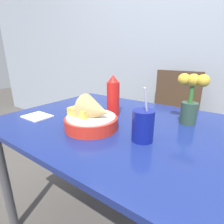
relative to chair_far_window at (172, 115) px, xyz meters
The scene contains 8 objects.
wall_window 0.79m from the chair_far_window, 91.93° to the left, with size 7.00×0.06×2.60m.
dining_table 0.83m from the chair_far_window, 90.63° to the right, with size 1.26×0.89×0.74m.
chair_far_window is the anchor object (origin of this frame).
food_basket 1.01m from the chair_far_window, 94.93° to the right, with size 0.24×0.24×0.16m.
ketchup_bottle 0.82m from the chair_far_window, 99.66° to the right, with size 0.07×0.07×0.23m.
drink_cup 0.99m from the chair_far_window, 80.80° to the right, with size 0.09×0.09×0.22m.
flower_vase 0.77m from the chair_far_window, 68.46° to the right, with size 0.14×0.08×0.25m.
napkin 1.14m from the chair_far_window, 113.36° to the right, with size 0.15×0.12×0.01m.
Camera 1 is at (0.43, -0.71, 1.07)m, focal length 28.00 mm.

